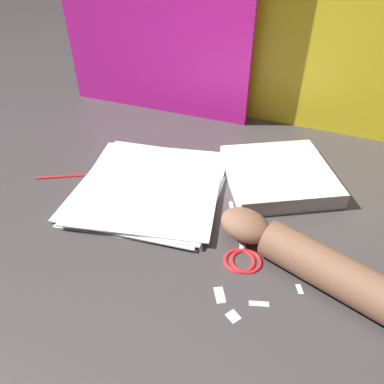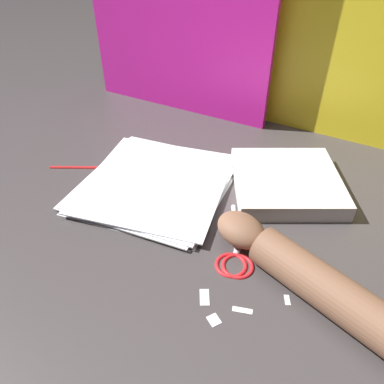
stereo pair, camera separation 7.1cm
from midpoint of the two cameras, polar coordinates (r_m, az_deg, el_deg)
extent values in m
plane|color=#3D3838|center=(0.77, -6.27, -2.64)|extent=(6.00, 6.00, 0.00)
cube|color=#D81E9E|center=(1.07, -8.08, 24.52)|extent=(0.54, 0.10, 0.50)
cube|color=yellow|center=(1.00, 12.92, 25.85)|extent=(0.87, 0.16, 0.60)
cube|color=white|center=(0.82, -8.57, 0.59)|extent=(0.31, 0.32, 0.00)
cube|color=white|center=(0.82, -9.07, 0.50)|extent=(0.30, 0.31, 0.00)
cube|color=white|center=(0.82, -9.35, 0.66)|extent=(0.31, 0.32, 0.00)
cube|color=white|center=(0.82, -8.83, 0.95)|extent=(0.30, 0.31, 0.00)
cube|color=white|center=(0.81, -8.85, 0.97)|extent=(0.31, 0.32, 0.00)
cube|color=silver|center=(0.84, 10.69, 2.46)|extent=(0.28, 0.28, 0.04)
sphere|color=silver|center=(0.68, 4.81, -8.36)|extent=(0.01, 0.01, 0.01)
cylinder|color=silver|center=(0.73, 4.04, -4.73)|extent=(0.05, 0.12, 0.01)
torus|color=red|center=(0.66, 5.25, -10.40)|extent=(0.07, 0.07, 0.01)
cylinder|color=silver|center=(0.73, 5.83, -4.83)|extent=(0.02, 0.13, 0.01)
torus|color=red|center=(0.66, 4.23, -10.35)|extent=(0.06, 0.06, 0.01)
cylinder|color=brown|center=(0.63, 17.96, -11.91)|extent=(0.25, 0.17, 0.07)
ellipsoid|color=brown|center=(0.68, 5.18, -5.17)|extent=(0.12, 0.11, 0.05)
cube|color=white|center=(0.60, 2.77, -18.57)|extent=(0.03, 0.03, 0.00)
cube|color=white|center=(0.61, 6.80, -16.71)|extent=(0.03, 0.01, 0.00)
cube|color=white|center=(0.62, 0.88, -15.57)|extent=(0.02, 0.03, 0.00)
cube|color=white|center=(0.64, 12.99, -14.36)|extent=(0.01, 0.02, 0.00)
cylinder|color=red|center=(0.90, -20.12, 2.37)|extent=(0.15, 0.06, 0.01)
camera|label=1|loc=(0.04, -92.86, -2.28)|focal=35.00mm
camera|label=2|loc=(0.04, 87.14, 2.28)|focal=35.00mm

